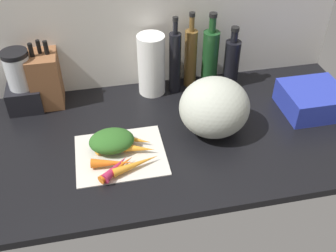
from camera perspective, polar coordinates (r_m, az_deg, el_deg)
name	(u,v)px	position (r cm, az deg, el deg)	size (l,w,h in cm)	color
ground_plane	(163,136)	(155.79, -0.73, -1.44)	(170.00, 80.00, 3.00)	black
wall_back	(144,19)	(171.17, -3.39, 15.01)	(170.00, 3.00, 60.00)	silver
cutting_board	(121,154)	(146.28, -6.81, -4.04)	(32.41, 27.30, 0.80)	beige
carrot_0	(117,168)	(138.64, -7.29, -6.00)	(2.97, 2.97, 15.05)	orange
carrot_1	(116,168)	(138.39, -7.52, -5.97)	(3.53, 3.53, 12.55)	#B2264C
carrot_2	(125,144)	(147.85, -6.21, -2.56)	(2.49, 2.49, 13.24)	orange
carrot_3	(135,140)	(148.81, -4.69, -1.98)	(2.98, 2.98, 11.94)	orange
carrot_4	(118,137)	(150.22, -7.22, -1.61)	(3.49, 3.49, 12.79)	orange
carrot_5	(136,164)	(139.20, -4.58, -5.47)	(3.15, 3.15, 17.52)	orange
carrot_6	(111,144)	(148.54, -8.16, -2.52)	(2.53, 2.53, 13.31)	orange
carrot_7	(112,163)	(140.36, -8.01, -5.27)	(3.41, 3.41, 14.55)	orange
carrot_8	(138,148)	(144.86, -4.28, -3.23)	(3.35, 3.35, 12.19)	orange
carrot_greens_pile	(112,141)	(146.32, -8.07, -2.11)	(16.47, 12.67, 6.97)	#2D6023
winter_squash	(214,107)	(149.96, 6.65, 2.67)	(26.60, 25.05, 22.67)	#B2B7A8
knife_block	(46,78)	(172.70, -17.12, 6.56)	(12.09, 15.56, 28.40)	brown
blender_appliance	(22,84)	(172.33, -20.14, 5.61)	(13.75, 13.75, 26.13)	black
paper_towel_roll	(151,65)	(170.98, -2.39, 8.75)	(11.59, 11.59, 26.80)	white
bottle_0	(175,62)	(170.89, 1.00, 9.16)	(5.11, 5.11, 34.55)	black
bottle_1	(191,57)	(175.81, 3.24, 9.83)	(5.49, 5.49, 34.20)	brown
bottle_2	(210,58)	(175.79, 6.04, 9.68)	(7.07, 7.07, 34.28)	#19421E
bottle_3	(231,62)	(178.49, 9.08, 9.02)	(6.76, 6.76, 28.06)	black
dish_rack	(312,100)	(174.29, 19.93, 3.57)	(24.02, 22.31, 10.02)	#2838AD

